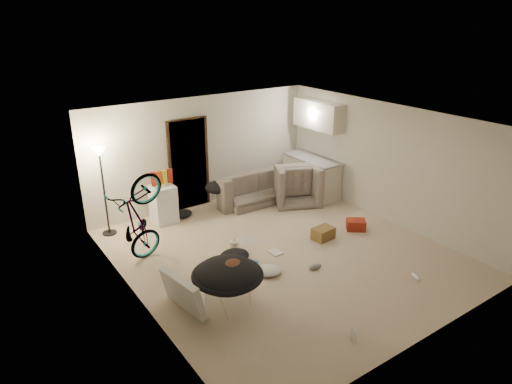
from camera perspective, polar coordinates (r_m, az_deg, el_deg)
floor at (r=8.61m, az=3.37°, el=-7.70°), size 5.50×6.00×0.02m
ceiling at (r=7.70m, az=3.78°, el=8.87°), size 5.50×6.00×0.02m
wall_back at (r=10.47m, az=-6.67°, el=5.09°), size 5.50×0.02×2.50m
wall_front at (r=6.23m, az=21.04°, el=-8.26°), size 5.50×0.02×2.50m
wall_left at (r=6.85m, az=-15.00°, el=-4.70°), size 0.02×6.00×2.50m
wall_right at (r=9.93m, az=16.23°, el=3.44°), size 0.02×6.00×2.50m
doorway at (r=10.33m, az=-8.46°, el=3.44°), size 0.85×0.10×2.04m
door_trim at (r=10.31m, az=-8.39°, el=3.40°), size 0.97×0.04×2.10m
floor_lamp at (r=9.29m, az=-18.72°, el=2.28°), size 0.28×0.28×1.81m
kitchen_counter at (r=11.26m, az=6.95°, el=1.93°), size 0.60×1.50×0.88m
counter_top at (r=11.11m, az=7.06°, el=4.17°), size 0.64×1.54×0.04m
kitchen_uppers at (r=10.93m, az=7.83°, el=9.53°), size 0.38×1.40×0.65m
sofa at (r=10.81m, az=-0.43°, el=0.39°), size 2.00×0.84×0.58m
armchair at (r=10.88m, az=4.74°, el=0.76°), size 1.34×1.27×0.68m
bicycle at (r=8.33m, az=-14.36°, el=-5.86°), size 1.82×1.02×1.00m
book_asset at (r=6.65m, az=12.31°, el=-18.09°), size 0.24×0.21×0.02m
mini_fridge at (r=9.87m, az=-11.50°, el=-1.48°), size 0.48×0.48×0.81m
snack_box_0 at (r=9.59m, az=-12.69°, el=1.57°), size 0.11×0.09×0.30m
snack_box_1 at (r=9.63m, az=-12.03°, el=1.71°), size 0.10×0.07×0.30m
snack_box_2 at (r=9.68m, az=-11.38°, el=1.85°), size 0.12×0.10×0.30m
snack_box_3 at (r=9.72m, az=-10.74°, el=1.99°), size 0.10×0.07×0.30m
saucer_chair at (r=6.96m, az=-3.57°, el=-11.00°), size 1.08×1.08×0.77m
hoodie at (r=6.85m, az=-3.11°, el=-9.49°), size 0.60×0.56×0.22m
sofa_drape at (r=10.25m, az=-4.83°, el=0.60°), size 0.63×0.55×0.28m
tv_box at (r=7.05m, az=-9.16°, el=-12.38°), size 0.37×0.91×0.60m
drink_case_a at (r=9.15m, az=8.39°, el=-5.13°), size 0.44×0.33×0.24m
drink_case_b at (r=9.65m, az=12.37°, el=-4.02°), size 0.47×0.45×0.22m
juicer at (r=8.70m, az=-2.73°, el=-6.56°), size 0.16×0.16×0.24m
newspaper at (r=9.01m, az=-1.15°, el=-6.16°), size 0.58×0.62×0.01m
book_blue at (r=8.27m, az=-0.77°, el=-8.82°), size 0.30×0.32×0.03m
book_white at (r=8.61m, az=2.45°, el=-7.54°), size 0.21×0.27×0.02m
shoe_1 at (r=10.55m, az=-2.07°, el=-1.56°), size 0.30×0.24×0.10m
shoe_3 at (r=8.15m, az=7.39°, el=-9.24°), size 0.26×0.14×0.09m
shoe_4 at (r=8.27m, az=19.32°, el=-9.94°), size 0.18×0.26×0.09m
clothes_lump_a at (r=8.33m, az=-2.73°, el=-7.99°), size 0.61×0.53×0.18m
clothes_lump_b at (r=10.16m, az=-9.15°, el=-2.70°), size 0.56×0.54×0.13m
clothes_lump_c at (r=7.94m, az=1.60°, el=-9.78°), size 0.56×0.53×0.14m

